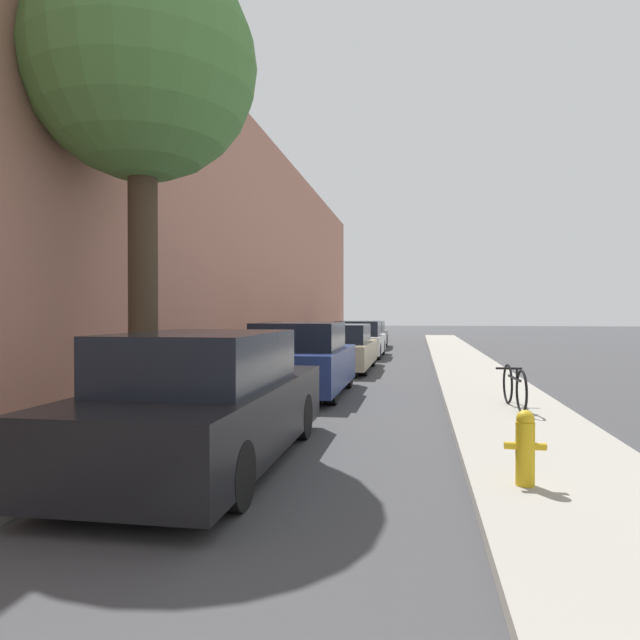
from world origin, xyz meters
The scene contains 12 objects.
ground_plane centered at (0.00, 16.00, 0.00)m, with size 120.00×120.00×0.00m, color #3D3D3F.
sidewalk_left centered at (-2.90, 16.00, 0.06)m, with size 2.00×52.00×0.12m.
sidewalk_right centered at (2.90, 16.00, 0.06)m, with size 2.00×52.00×0.12m.
building_facade_left centered at (-4.25, 16.00, 4.02)m, with size 0.70×52.00×8.04m.
parked_car_black centered at (-0.93, 6.74, 0.70)m, with size 1.76×4.64×1.50m.
parked_car_navy centered at (-1.00, 12.35, 0.71)m, with size 1.86×3.91×1.51m.
parked_car_champagne centered at (-0.89, 17.53, 0.65)m, with size 1.92×4.62×1.37m.
parked_car_white centered at (-0.83, 22.76, 0.65)m, with size 1.82×4.19×1.39m.
parked_car_grey centered at (-0.99, 28.51, 0.62)m, with size 1.74×4.48×1.29m.
street_tree_near centered at (-2.65, 8.65, 5.34)m, with size 3.41×3.41×6.99m.
fire_hydrant centered at (2.39, 6.11, 0.48)m, with size 0.37×0.17×0.70m.
bicycle centered at (2.99, 10.57, 0.48)m, with size 0.44×1.70×0.69m.
Camera 1 is at (1.41, 0.54, 1.72)m, focal length 32.55 mm.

